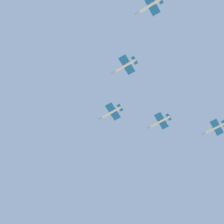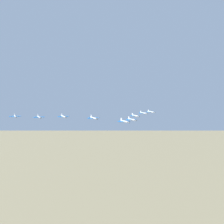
# 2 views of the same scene
# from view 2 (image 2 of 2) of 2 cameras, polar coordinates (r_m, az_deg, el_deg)

# --- Properties ---
(jet_lead) EXTENTS (10.14, 10.12, 2.52)m
(jet_lead) POSITION_cam_2_polar(r_m,az_deg,el_deg) (177.42, 2.80, -2.11)
(jet_lead) COLOR white
(jet_port_inner) EXTENTS (10.14, 10.12, 2.52)m
(jet_port_inner) POSITION_cam_2_polar(r_m,az_deg,el_deg) (199.92, 4.44, -1.68)
(jet_port_inner) COLOR white
(jet_starboard_inner) EXTENTS (10.14, 10.12, 2.52)m
(jet_starboard_inner) POSITION_cam_2_polar(r_m,az_deg,el_deg) (184.65, -4.14, -1.37)
(jet_starboard_inner) COLOR white
(jet_port_outer) EXTENTS (10.14, 10.12, 2.52)m
(jet_port_outer) POSITION_cam_2_polar(r_m,az_deg,el_deg) (225.75, 5.19, -0.84)
(jet_port_outer) COLOR white
(jet_starboard_outer) EXTENTS (10.14, 10.12, 2.52)m
(jet_starboard_outer) POSITION_cam_2_polar(r_m,az_deg,el_deg) (198.39, -10.80, -1.01)
(jet_starboard_outer) COLOR white
(jet_center_rear) EXTENTS (10.14, 10.12, 2.52)m
(jet_center_rear) POSITION_cam_2_polar(r_m,az_deg,el_deg) (243.50, 7.04, -0.23)
(jet_center_rear) COLOR white
(jet_port_trail) EXTENTS (10.14, 10.12, 2.52)m
(jet_port_trail) POSITION_cam_2_polar(r_m,az_deg,el_deg) (204.97, -16.01, -1.12)
(jet_port_trail) COLOR white
(jet_starboard_trail) EXTENTS (10.14, 10.12, 2.52)m
(jet_starboard_trail) POSITION_cam_2_polar(r_m,az_deg,el_deg) (261.12, 8.72, 0.03)
(jet_starboard_trail) COLOR white
(jet_tail_end) EXTENTS (10.14, 10.12, 2.52)m
(jet_tail_end) POSITION_cam_2_polar(r_m,az_deg,el_deg) (212.43, -20.84, -0.92)
(jet_tail_end) COLOR white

